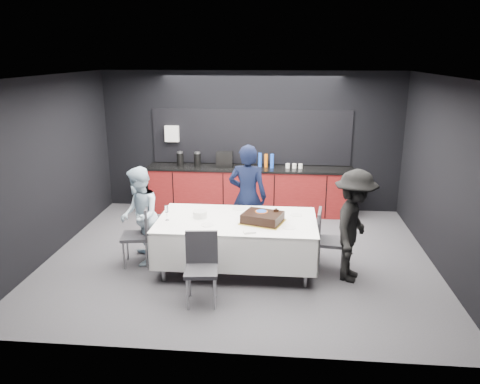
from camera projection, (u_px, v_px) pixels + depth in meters
The scene contains 18 objects.
ground at pixel (239, 257), 7.46m from camera, with size 6.00×6.00×0.00m, color #45444A.
room_shell at pixel (239, 142), 6.92m from camera, with size 6.04×5.04×2.82m.
kitchenette at pixel (249, 186), 9.42m from camera, with size 4.10×0.64×2.05m.
party_table at pixel (237, 228), 6.89m from camera, with size 2.32×1.32×0.78m.
cake_assembly at pixel (263, 218), 6.71m from camera, with size 0.69×0.62×0.18m.
plate_stack at pixel (200, 214), 6.92m from camera, with size 0.21×0.21×0.10m, color white.
loose_plate_near at pixel (207, 225), 6.62m from camera, with size 0.19×0.19×0.01m, color white.
loose_plate_right_a at pixel (296, 215), 7.03m from camera, with size 0.18×0.18×0.01m, color white.
loose_plate_right_b at pixel (289, 227), 6.52m from camera, with size 0.20×0.20×0.01m, color white.
loose_plate_far at pixel (239, 208), 7.32m from camera, with size 0.22×0.22×0.01m, color white.
fork_pile at pixel (249, 232), 6.34m from camera, with size 0.16×0.10×0.03m, color white.
champagne_flute at pixel (167, 210), 6.77m from camera, with size 0.06×0.06×0.22m.
chair_left at pixel (141, 231), 7.07m from camera, with size 0.48×0.48×0.92m.
chair_right at pixel (326, 236), 6.88m from camera, with size 0.47×0.47×0.92m.
chair_near at pixel (201, 262), 6.02m from camera, with size 0.46×0.46×0.92m.
person_center at pixel (248, 197), 7.63m from camera, with size 0.63×0.42×1.73m, color black.
person_left at pixel (139, 216), 7.08m from camera, with size 0.73×0.57×1.50m, color silver.
person_right at pixel (354, 226), 6.52m from camera, with size 1.04×0.60×1.61m, color black.
Camera 1 is at (0.64, -6.82, 3.12)m, focal length 35.00 mm.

